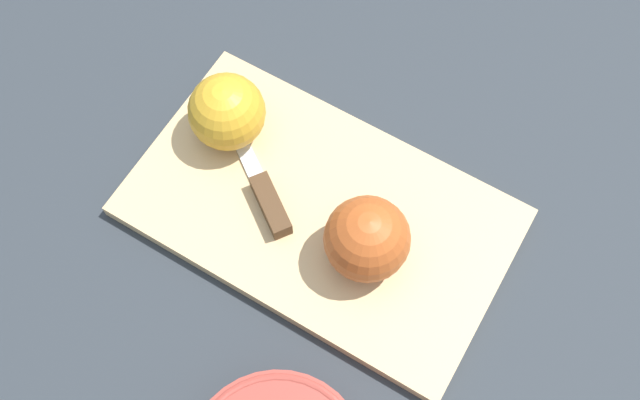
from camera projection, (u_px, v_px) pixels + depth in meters
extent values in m
plane|color=#282D33|center=(320.00, 216.00, 0.69)|extent=(4.00, 4.00, 0.00)
cube|color=tan|center=(320.00, 212.00, 0.69)|extent=(0.34, 0.20, 0.01)
sphere|color=#AD4C1E|center=(367.00, 239.00, 0.63)|extent=(0.07, 0.07, 0.07)
cylinder|color=beige|center=(365.00, 246.00, 0.62)|extent=(0.07, 0.02, 0.07)
sphere|color=gold|center=(227.00, 112.00, 0.68)|extent=(0.07, 0.07, 0.07)
cylinder|color=beige|center=(221.00, 109.00, 0.68)|extent=(0.01, 0.07, 0.07)
cube|color=silver|center=(240.00, 140.00, 0.71)|extent=(0.09, 0.07, 0.00)
cube|color=#472D19|center=(271.00, 205.00, 0.67)|extent=(0.06, 0.05, 0.02)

